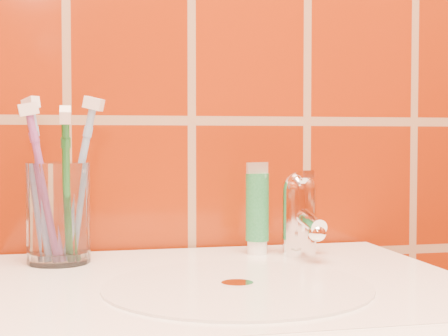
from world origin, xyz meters
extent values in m
cylinder|color=silver|center=(0.00, 0.91, 0.85)|extent=(0.30, 0.30, 0.00)
cylinder|color=white|center=(0.00, 0.91, 0.85)|extent=(0.04, 0.04, 0.00)
cylinder|color=white|center=(-0.20, 1.10, 0.92)|extent=(0.09, 0.09, 0.13)
cylinder|color=white|center=(0.08, 1.12, 0.86)|extent=(0.03, 0.03, 0.02)
cylinder|color=#196B38|center=(0.08, 1.12, 0.92)|extent=(0.03, 0.03, 0.10)
cube|color=beige|center=(0.08, 1.12, 0.97)|extent=(0.04, 0.00, 0.02)
cylinder|color=white|center=(0.14, 1.09, 0.90)|extent=(0.05, 0.05, 0.09)
sphere|color=white|center=(0.14, 1.09, 0.94)|extent=(0.05, 0.05, 0.05)
cylinder|color=white|center=(0.14, 1.06, 0.91)|extent=(0.02, 0.09, 0.03)
cube|color=white|center=(0.14, 1.08, 0.96)|extent=(0.02, 0.06, 0.01)
camera|label=1|loc=(-0.18, 0.18, 1.02)|focal=55.00mm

